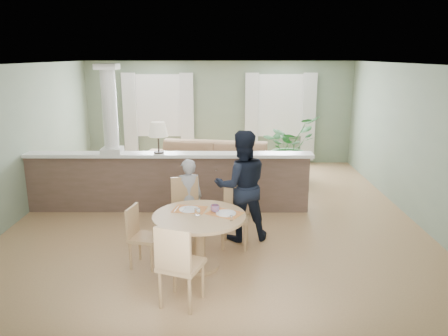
{
  "coord_description": "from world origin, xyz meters",
  "views": [
    {
      "loc": [
        0.17,
        -7.57,
        2.85
      ],
      "look_at": [
        0.14,
        -1.0,
        1.14
      ],
      "focal_mm": 35.0,
      "sensor_mm": 36.0,
      "label": 1
    }
  ],
  "objects_px": {
    "chair_near": "(178,262)",
    "chair_side": "(140,233)",
    "chair_far_man": "(236,213)",
    "chair_far_boy": "(186,206)",
    "child_person": "(188,198)",
    "man_person": "(242,186)",
    "sofa": "(211,164)",
    "dining_table": "(200,226)",
    "houseplant": "(289,147)"
  },
  "relations": [
    {
      "from": "chair_near",
      "to": "chair_side",
      "type": "distance_m",
      "value": 1.23
    },
    {
      "from": "chair_far_man",
      "to": "chair_near",
      "type": "relative_size",
      "value": 0.91
    },
    {
      "from": "chair_far_boy",
      "to": "child_person",
      "type": "xyz_separation_m",
      "value": [
        0.02,
        0.18,
        0.09
      ]
    },
    {
      "from": "man_person",
      "to": "chair_side",
      "type": "bearing_deg",
      "value": 23.7
    },
    {
      "from": "chair_far_man",
      "to": "child_person",
      "type": "relative_size",
      "value": 0.72
    },
    {
      "from": "child_person",
      "to": "sofa",
      "type": "bearing_deg",
      "value": -109.11
    },
    {
      "from": "sofa",
      "to": "child_person",
      "type": "distance_m",
      "value": 2.89
    },
    {
      "from": "chair_near",
      "to": "man_person",
      "type": "bearing_deg",
      "value": -91.95
    },
    {
      "from": "dining_table",
      "to": "chair_far_man",
      "type": "distance_m",
      "value": 0.91
    },
    {
      "from": "chair_far_man",
      "to": "sofa",
      "type": "bearing_deg",
      "value": 105.5
    },
    {
      "from": "dining_table",
      "to": "chair_side",
      "type": "bearing_deg",
      "value": 176.05
    },
    {
      "from": "houseplant",
      "to": "chair_near",
      "type": "distance_m",
      "value": 6.03
    },
    {
      "from": "sofa",
      "to": "chair_far_man",
      "type": "height_order",
      "value": "sofa"
    },
    {
      "from": "chair_far_man",
      "to": "chair_near",
      "type": "bearing_deg",
      "value": -104.65
    },
    {
      "from": "sofa",
      "to": "houseplant",
      "type": "relative_size",
      "value": 2.19
    },
    {
      "from": "houseplant",
      "to": "chair_far_boy",
      "type": "distance_m",
      "value": 4.31
    },
    {
      "from": "sofa",
      "to": "chair_side",
      "type": "relative_size",
      "value": 3.74
    },
    {
      "from": "sofa",
      "to": "chair_far_man",
      "type": "bearing_deg",
      "value": -72.8
    },
    {
      "from": "houseplant",
      "to": "man_person",
      "type": "height_order",
      "value": "man_person"
    },
    {
      "from": "chair_far_boy",
      "to": "chair_far_man",
      "type": "height_order",
      "value": "chair_far_boy"
    },
    {
      "from": "child_person",
      "to": "man_person",
      "type": "distance_m",
      "value": 0.89
    },
    {
      "from": "chair_far_boy",
      "to": "child_person",
      "type": "relative_size",
      "value": 0.78
    },
    {
      "from": "chair_side",
      "to": "chair_far_man",
      "type": "bearing_deg",
      "value": -49.33
    },
    {
      "from": "sofa",
      "to": "chair_far_man",
      "type": "relative_size",
      "value": 3.45
    },
    {
      "from": "man_person",
      "to": "houseplant",
      "type": "bearing_deg",
      "value": -118.07
    },
    {
      "from": "dining_table",
      "to": "houseplant",
      "type": "bearing_deg",
      "value": 68.36
    },
    {
      "from": "chair_side",
      "to": "man_person",
      "type": "distance_m",
      "value": 1.75
    },
    {
      "from": "houseplant",
      "to": "chair_far_man",
      "type": "xyz_separation_m",
      "value": [
        -1.35,
        -3.92,
        -0.22
      ]
    },
    {
      "from": "chair_side",
      "to": "man_person",
      "type": "xyz_separation_m",
      "value": [
        1.43,
        0.92,
        0.41
      ]
    },
    {
      "from": "houseplant",
      "to": "chair_far_man",
      "type": "relative_size",
      "value": 1.58
    },
    {
      "from": "sofa",
      "to": "chair_near",
      "type": "height_order",
      "value": "chair_near"
    },
    {
      "from": "chair_side",
      "to": "child_person",
      "type": "relative_size",
      "value": 0.67
    },
    {
      "from": "dining_table",
      "to": "chair_near",
      "type": "xyz_separation_m",
      "value": [
        -0.19,
        -0.99,
        -0.05
      ]
    },
    {
      "from": "child_person",
      "to": "chair_far_boy",
      "type": "bearing_deg",
      "value": 69.44
    },
    {
      "from": "dining_table",
      "to": "child_person",
      "type": "bearing_deg",
      "value": 102.81
    },
    {
      "from": "houseplant",
      "to": "chair_far_boy",
      "type": "xyz_separation_m",
      "value": [
        -2.13,
        -3.74,
        -0.18
      ]
    },
    {
      "from": "chair_far_boy",
      "to": "chair_side",
      "type": "xyz_separation_m",
      "value": [
        -0.56,
        -0.87,
        -0.08
      ]
    },
    {
      "from": "chair_far_boy",
      "to": "sofa",
      "type": "bearing_deg",
      "value": 71.59
    },
    {
      "from": "sofa",
      "to": "dining_table",
      "type": "bearing_deg",
      "value": -81.55
    },
    {
      "from": "chair_far_boy",
      "to": "man_person",
      "type": "height_order",
      "value": "man_person"
    },
    {
      "from": "chair_side",
      "to": "man_person",
      "type": "height_order",
      "value": "man_person"
    },
    {
      "from": "chair_far_boy",
      "to": "chair_near",
      "type": "xyz_separation_m",
      "value": [
        0.08,
        -1.92,
        0.01
      ]
    },
    {
      "from": "man_person",
      "to": "chair_near",
      "type": "bearing_deg",
      "value": 58.96
    },
    {
      "from": "houseplant",
      "to": "dining_table",
      "type": "relative_size",
      "value": 1.15
    },
    {
      "from": "chair_far_boy",
      "to": "man_person",
      "type": "distance_m",
      "value": 0.93
    },
    {
      "from": "houseplant",
      "to": "dining_table",
      "type": "height_order",
      "value": "houseplant"
    },
    {
      "from": "houseplant",
      "to": "man_person",
      "type": "xyz_separation_m",
      "value": [
        -1.26,
        -3.69,
        0.15
      ]
    },
    {
      "from": "sofa",
      "to": "chair_near",
      "type": "relative_size",
      "value": 3.13
    },
    {
      "from": "chair_far_man",
      "to": "chair_near",
      "type": "height_order",
      "value": "chair_near"
    },
    {
      "from": "houseplant",
      "to": "child_person",
      "type": "distance_m",
      "value": 4.14
    }
  ]
}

